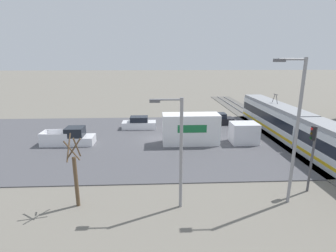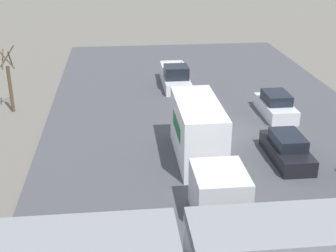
{
  "view_description": "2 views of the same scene",
  "coord_description": "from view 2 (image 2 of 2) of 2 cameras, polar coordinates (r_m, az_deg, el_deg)",
  "views": [
    {
      "loc": [
        28.86,
        -0.22,
        9.26
      ],
      "look_at": [
        -0.11,
        1.16,
        1.56
      ],
      "focal_mm": 28.0,
      "sensor_mm": 36.0,
      "label": 1
    },
    {
      "loc": [
        6.0,
        26.9,
        11.93
      ],
      "look_at": [
        3.57,
        4.39,
        2.44
      ],
      "focal_mm": 50.0,
      "sensor_mm": 36.0,
      "label": 2
    }
  ],
  "objects": [
    {
      "name": "ground_plane",
      "position": [
        30.04,
        5.88,
        -0.78
      ],
      "size": [
        320.0,
        320.0,
        0.0
      ],
      "primitive_type": "plane",
      "color": "slate"
    },
    {
      "name": "sedan_car_0",
      "position": [
        33.15,
        12.99,
        2.42
      ],
      "size": [
        1.87,
        4.39,
        1.6
      ],
      "rotation": [
        0.0,
        0.0,
        3.14
      ],
      "color": "silver",
      "rests_on": "ground"
    },
    {
      "name": "street_tree",
      "position": [
        34.48,
        -18.75,
        5.04
      ],
      "size": [
        1.12,
        0.93,
        4.71
      ],
      "color": "brown",
      "rests_on": "ground"
    },
    {
      "name": "road_surface",
      "position": [
        30.02,
        5.89,
        -0.71
      ],
      "size": [
        22.06,
        49.18,
        0.08
      ],
      "color": "#4C4C51",
      "rests_on": "ground"
    },
    {
      "name": "pickup_truck",
      "position": [
        38.39,
        0.89,
        5.88
      ],
      "size": [
        2.03,
        5.48,
        1.89
      ],
      "color": "silver",
      "rests_on": "ground"
    },
    {
      "name": "box_truck",
      "position": [
        24.63,
        4.16,
        -2.13
      ],
      "size": [
        2.34,
        10.31,
        3.28
      ],
      "color": "silver",
      "rests_on": "ground"
    },
    {
      "name": "sedan_car_1",
      "position": [
        26.82,
        14.29,
        -2.75
      ],
      "size": [
        1.8,
        4.52,
        1.52
      ],
      "rotation": [
        0.0,
        0.0,
        3.14
      ],
      "color": "black",
      "rests_on": "ground"
    }
  ]
}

